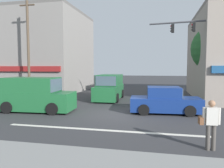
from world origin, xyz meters
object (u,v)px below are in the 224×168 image
sedan_crossing_center (165,101)px  pedestrian_foreground_with_bag (210,122)px  van_parked_curbside (109,88)px  street_tree (216,49)px  utility_pole_near_left (28,48)px  van_crossing_leftbound (35,95)px  traffic_light_mast (204,47)px

sedan_crossing_center → pedestrian_foreground_with_bag: 5.89m
van_parked_curbside → street_tree: bearing=8.6°
street_tree → utility_pole_near_left: (-15.73, -2.07, 0.14)m
street_tree → van_crossing_leftbound: 14.37m
van_parked_curbside → van_crossing_leftbound: same height
utility_pole_near_left → van_crossing_leftbound: size_ratio=1.81×
traffic_light_mast → van_crossing_leftbound: 11.80m
utility_pole_near_left → sedan_crossing_center: (11.62, -3.96, -3.69)m
van_parked_curbside → van_crossing_leftbound: (-3.40, -5.88, 0.00)m
van_crossing_leftbound → pedestrian_foreground_with_bag: van_crossing_leftbound is taller
utility_pole_near_left → pedestrian_foreground_with_bag: (12.94, -9.69, -3.45)m
street_tree → pedestrian_foreground_with_bag: bearing=-103.4°
traffic_light_mast → pedestrian_foreground_with_bag: (-1.35, -8.75, -3.22)m
van_parked_curbside → van_crossing_leftbound: size_ratio=0.99×
street_tree → utility_pole_near_left: 15.87m
utility_pole_near_left → van_parked_curbside: 7.92m
sedan_crossing_center → pedestrian_foreground_with_bag: (1.32, -5.73, 0.24)m
van_crossing_leftbound → pedestrian_foreground_with_bag: bearing=-26.4°
van_parked_curbside → pedestrian_foreground_with_bag: size_ratio=2.78×
utility_pole_near_left → pedestrian_foreground_with_bag: 16.53m
street_tree → sedan_crossing_center: bearing=-124.3°
street_tree → sedan_crossing_center: (-4.11, -6.03, -3.55)m
street_tree → traffic_light_mast: (-1.45, -3.01, -0.09)m
van_parked_curbside → pedestrian_foreground_with_bag: (5.83, -10.46, -0.05)m
street_tree → van_parked_curbside: size_ratio=1.34×
utility_pole_near_left → traffic_light_mast: (14.28, -0.94, -0.22)m
street_tree → utility_pole_near_left: utility_pole_near_left is taller
sedan_crossing_center → van_crossing_leftbound: van_crossing_leftbound is taller
traffic_light_mast → pedestrian_foreground_with_bag: size_ratio=3.71×
utility_pole_near_left → sedan_crossing_center: size_ratio=2.02×
sedan_crossing_center → pedestrian_foreground_with_bag: size_ratio=2.52×
street_tree → van_crossing_leftbound: size_ratio=1.33×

